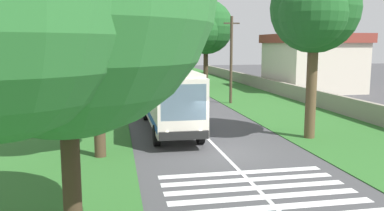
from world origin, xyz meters
name	(u,v)px	position (x,y,z in m)	size (l,w,h in m)	color
ground	(223,154)	(0.00, 0.00, 0.00)	(160.00, 160.00, 0.00)	#424244
grass_verge_left	(75,109)	(15.00, 8.20, 0.02)	(120.00, 8.00, 0.04)	#2D6628
grass_verge_right	(269,104)	(15.00, -8.20, 0.02)	(120.00, 8.00, 0.04)	#2D6628
centre_line	(176,107)	(15.00, 0.00, 0.00)	(110.00, 0.16, 0.01)	silver
coach_bus	(168,95)	(6.09, 1.80, 2.15)	(11.16, 2.62, 3.73)	silver
zebra_crossing	(261,192)	(-5.12, 0.00, 0.00)	(4.95, 6.80, 0.01)	silver
trailing_car_0	(148,88)	(23.93, 1.66, 0.67)	(4.30, 1.78, 1.43)	black
trailing_car_1	(141,80)	(33.33, 1.71, 0.67)	(4.30, 1.78, 1.43)	silver
trailing_minibus_0	(136,69)	(41.16, 1.95, 1.55)	(6.00, 2.14, 2.53)	teal
roadside_tree_left_0	(92,12)	(0.48, 5.87, 6.58)	(5.78, 4.95, 9.17)	#4C3826
roadside_tree_left_1	(108,29)	(53.11, 5.87, 7.74)	(5.93, 4.75, 10.26)	#4C3826
roadside_tree_left_3	(103,24)	(11.85, 5.68, 6.63)	(6.96, 5.83, 9.68)	#4C3826
roadside_tree_right_0	(204,28)	(31.20, -5.98, 7.08)	(7.98, 6.69, 10.58)	#3D2D1E
roadside_tree_right_1	(188,33)	(42.29, -6.00, 6.86)	(6.90, 5.76, 9.87)	#4C3826
roadside_tree_right_2	(178,27)	(52.17, -6.00, 8.13)	(7.08, 5.80, 11.17)	#3D2D1E
roadside_tree_right_3	(313,11)	(2.13, -5.39, 6.90)	(5.67, 4.82, 9.41)	brown
utility_pole	(231,59)	(15.91, -4.99, 3.93)	(0.24, 1.40, 7.51)	#473828
roadside_wall	(282,89)	(20.00, -11.60, 0.71)	(70.00, 0.40, 1.33)	gray
roadside_building	(312,62)	(24.25, -16.84, 3.20)	(10.35, 8.85, 6.29)	beige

